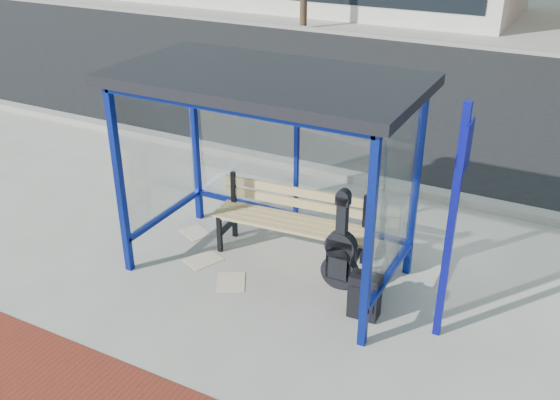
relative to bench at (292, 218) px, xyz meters
The scene contains 14 objects.
ground 0.71m from the bench, 101.38° to the right, with size 120.00×120.00×0.00m, color #B2ADA0.
curb_near 2.48m from the bench, 92.21° to the left, with size 60.00×0.25×0.12m, color gray.
street_asphalt 7.55m from the bench, 90.72° to the left, with size 60.00×10.00×0.00m, color black.
curb_far 12.64m from the bench, 90.43° to the left, with size 60.00×0.25×0.12m, color gray.
far_sidewalk 14.54m from the bench, 90.37° to the left, with size 60.00×4.00×0.01m, color #B2ADA0.
bus_shelter 1.60m from the bench, 103.34° to the right, with size 3.30×1.80×2.42m.
bench is the anchor object (origin of this frame).
guitar_bag 0.90m from the bench, 25.67° to the right, with size 0.43×0.12×1.18m.
suitcase 1.50m from the bench, 31.88° to the right, with size 0.33×0.23×0.57m.
backpack 1.37m from the bench, 23.76° to the right, with size 0.38×0.36×0.39m.
sign_post 2.33m from the bench, 18.88° to the right, with size 0.10×0.31×2.51m.
newspaper_a 1.49m from the bench, behind, with size 0.38×0.30×0.01m, color white.
newspaper_b 1.10m from the bench, 111.40° to the right, with size 0.41×0.32×0.01m, color white.
newspaper_c 1.23m from the bench, 145.17° to the right, with size 0.42×0.33×0.01m, color white.
Camera 1 is at (3.10, -5.58, 4.14)m, focal length 40.00 mm.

